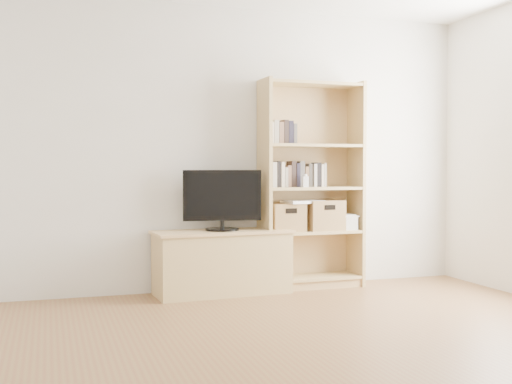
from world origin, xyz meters
name	(u,v)px	position (x,y,z in m)	size (l,w,h in m)	color
floor	(365,367)	(0.00, 0.00, 0.00)	(4.50, 5.00, 0.01)	brown
back_wall	(239,149)	(0.00, 2.50, 1.30)	(4.50, 0.02, 2.60)	silver
tv_stand	(222,263)	(-0.22, 2.28, 0.27)	(1.19, 0.45, 0.54)	tan
bookshelf	(311,184)	(0.66, 2.33, 0.97)	(0.97, 0.34, 1.94)	tan
television	(222,200)	(-0.22, 2.28, 0.84)	(0.70, 0.05, 0.55)	black
books_row_mid	(310,175)	(0.66, 2.35, 1.06)	(0.81, 0.16, 0.22)	#3F3A34
books_row_upper	(289,133)	(0.44, 2.34, 1.45)	(0.38, 0.14, 0.20)	#3F3A34
baby_monitor	(305,182)	(0.55, 2.22, 1.00)	(0.05, 0.03, 0.10)	white
basket_left	(286,217)	(0.40, 2.32, 0.67)	(0.31, 0.26, 0.26)	#9C7E46
basket_right	(323,215)	(0.78, 2.32, 0.68)	(0.34, 0.28, 0.28)	#9C7E46
laptop	(302,202)	(0.56, 2.31, 0.81)	(0.35, 0.25, 0.03)	silver
magazine_stack	(343,223)	(0.99, 2.33, 0.60)	(0.19, 0.27, 0.12)	silver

